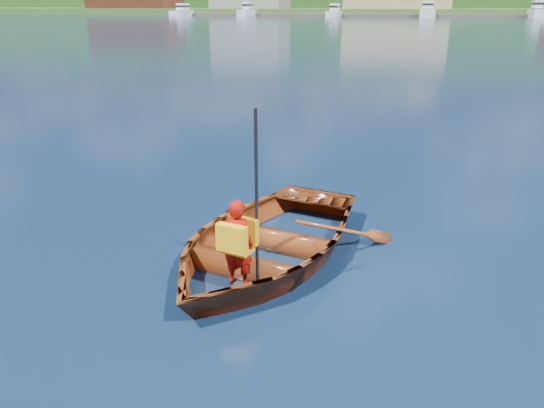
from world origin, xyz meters
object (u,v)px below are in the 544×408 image
child_paddler (238,241)px  marina_yachts (428,12)px  rowboat (265,240)px  dock (447,16)px

child_paddler → marina_yachts: marina_yachts is taller
child_paddler → marina_yachts: (3.40, 143.47, 0.75)m
rowboat → child_paddler: (-0.04, -0.91, 0.39)m
rowboat → dock: 147.50m
rowboat → marina_yachts: 142.61m
rowboat → child_paddler: 0.99m
rowboat → marina_yachts: bearing=88.6°
child_paddler → marina_yachts: 143.51m
rowboat → dock: dock is taller
rowboat → dock: bearing=86.8°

